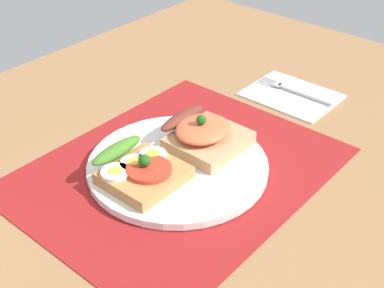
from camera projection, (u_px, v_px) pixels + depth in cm
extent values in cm
cube|color=#986B44|center=(178.00, 180.00, 74.11)|extent=(120.00, 90.00, 3.20)
cube|color=maroon|center=(178.00, 170.00, 73.13)|extent=(42.09, 33.83, 0.30)
cylinder|color=white|center=(178.00, 166.00, 72.75)|extent=(24.77, 24.77, 1.06)
cube|color=#AE8146|center=(144.00, 175.00, 68.73)|extent=(9.67, 9.08, 1.63)
cylinder|color=red|center=(149.00, 170.00, 67.89)|extent=(5.89, 5.89, 0.60)
ellipsoid|color=#417A25|center=(117.00, 150.00, 70.44)|extent=(8.51, 2.20, 1.80)
sphere|color=#1E5919|center=(144.00, 161.00, 67.64)|extent=(1.60, 1.60, 1.60)
cylinder|color=white|center=(115.00, 172.00, 67.46)|extent=(3.78, 3.78, 0.50)
cylinder|color=yellow|center=(115.00, 170.00, 67.28)|extent=(1.70, 1.70, 0.16)
cylinder|color=white|center=(134.00, 163.00, 69.06)|extent=(3.78, 3.78, 0.50)
cylinder|color=yellow|center=(134.00, 161.00, 68.87)|extent=(1.70, 1.70, 0.16)
cylinder|color=white|center=(153.00, 155.00, 70.59)|extent=(3.78, 3.78, 0.50)
cylinder|color=yellow|center=(153.00, 153.00, 70.40)|extent=(1.70, 1.70, 0.16)
cube|color=tan|center=(209.00, 141.00, 75.17)|extent=(10.33, 9.16, 1.84)
ellipsoid|color=#F3663C|center=(204.00, 129.00, 74.17)|extent=(8.47, 7.33, 1.96)
ellipsoid|color=brown|center=(182.00, 118.00, 76.84)|extent=(8.78, 2.20, 1.80)
sphere|color=#1E5919|center=(202.00, 120.00, 72.99)|extent=(1.40, 1.40, 1.40)
cube|color=white|center=(291.00, 94.00, 90.67)|extent=(11.72, 14.80, 0.60)
cube|color=#B7B7BC|center=(305.00, 94.00, 89.85)|extent=(0.80, 10.43, 0.32)
cube|color=#B7B7BC|center=(278.00, 84.00, 92.76)|extent=(1.50, 1.20, 0.32)
cube|color=#B7B7BC|center=(266.00, 82.00, 93.43)|extent=(0.32, 2.80, 0.32)
cube|color=#B7B7BC|center=(268.00, 81.00, 93.84)|extent=(0.32, 2.80, 0.32)
cube|color=#B7B7BC|center=(270.00, 80.00, 94.25)|extent=(0.32, 2.80, 0.32)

